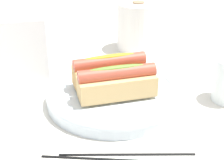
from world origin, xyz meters
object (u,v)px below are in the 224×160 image
at_px(paper_towel_roll, 136,27).
at_px(napkin_box, 20,52).
at_px(hotdog_front, 115,83).
at_px(serving_bowl, 112,95).
at_px(hotdog_back, 109,71).
at_px(chopstick_far, 107,159).
at_px(chopstick_near, 125,154).

relative_size(paper_towel_roll, napkin_box, 0.89).
bearing_deg(paper_towel_roll, hotdog_front, -101.08).
distance_m(hotdog_front, paper_towel_roll, 0.32).
bearing_deg(serving_bowl, hotdog_front, -77.04).
distance_m(serving_bowl, hotdog_back, 0.05).
xyz_separation_m(hotdog_back, napkin_box, (-0.19, 0.06, 0.02)).
distance_m(paper_towel_roll, chopstick_far, 0.48).
distance_m(hotdog_back, chopstick_near, 0.21).
height_order(napkin_box, chopstick_near, napkin_box).
distance_m(serving_bowl, hotdog_front, 0.05).
height_order(serving_bowl, napkin_box, napkin_box).
bearing_deg(hotdog_back, serving_bowl, -77.04).
bearing_deg(chopstick_near, hotdog_back, 97.83).
relative_size(serving_bowl, chopstick_far, 1.25).
distance_m(hotdog_front, chopstick_far, 0.17).
distance_m(serving_bowl, paper_towel_roll, 0.30).
xyz_separation_m(hotdog_front, chopstick_near, (0.01, -0.14, -0.05)).
height_order(chopstick_near, chopstick_far, same).
bearing_deg(paper_towel_roll, napkin_box, -142.23).
bearing_deg(serving_bowl, hotdog_back, 102.96).
distance_m(chopstick_near, chopstick_far, 0.03).
relative_size(hotdog_back, chopstick_near, 0.72).
bearing_deg(serving_bowl, paper_towel_roll, 76.78).
bearing_deg(hotdog_front, paper_towel_roll, 78.92).
bearing_deg(napkin_box, serving_bowl, -34.14).
bearing_deg(napkin_box, hotdog_back, -27.77).
bearing_deg(chopstick_near, chopstick_far, -157.91).
height_order(paper_towel_roll, chopstick_far, paper_towel_roll).
relative_size(chopstick_near, chopstick_far, 1.00).
bearing_deg(hotdog_front, chopstick_near, -84.52).
relative_size(napkin_box, chopstick_far, 0.68).
distance_m(hotdog_back, chopstick_far, 0.22).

